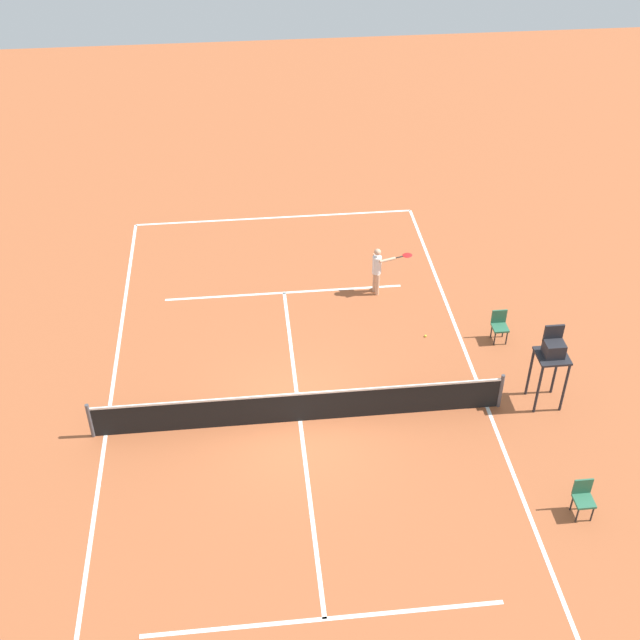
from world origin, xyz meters
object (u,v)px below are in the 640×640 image
at_px(tennis_ball, 425,336).
at_px(umpire_chair, 552,355).
at_px(courtside_chair_mid, 500,325).
at_px(courtside_chair_near, 583,497).
at_px(player_serving, 378,267).

bearing_deg(tennis_ball, umpire_chair, 129.45).
xyz_separation_m(tennis_ball, courtside_chair_mid, (-2.07, 0.33, 0.50)).
bearing_deg(courtside_chair_near, umpire_chair, -95.52).
distance_m(tennis_ball, umpire_chair, 4.26).
height_order(courtside_chair_near, courtside_chair_mid, same).
xyz_separation_m(tennis_ball, umpire_chair, (-2.51, 3.06, 1.57)).
bearing_deg(umpire_chair, courtside_chair_mid, -80.65).
height_order(player_serving, tennis_ball, player_serving).
bearing_deg(umpire_chair, player_serving, -56.87).
bearing_deg(player_serving, umpire_chair, 16.44).
height_order(tennis_ball, courtside_chair_mid, courtside_chair_mid).
relative_size(player_serving, tennis_ball, 23.68).
relative_size(player_serving, courtside_chair_mid, 1.70).
distance_m(umpire_chair, courtside_chair_mid, 2.96).
xyz_separation_m(player_serving, umpire_chair, (-3.56, 5.45, 0.65)).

